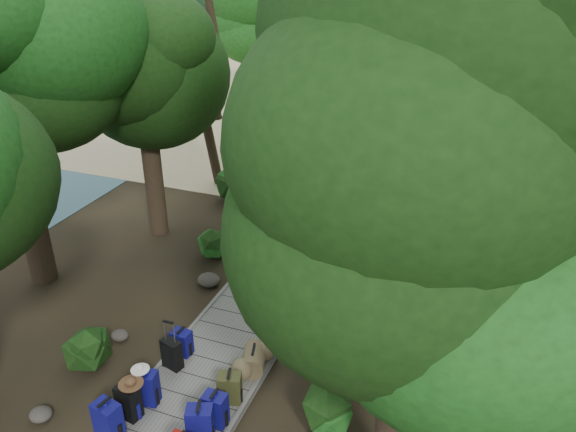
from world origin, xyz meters
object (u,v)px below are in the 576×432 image
at_px(backpack_left_b, 128,400).
at_px(backpack_right_b, 200,423).
at_px(sun_lounger, 463,168).
at_px(backpack_left_d, 182,341).
at_px(kayak, 263,146).
at_px(suitcase_on_boardwalk, 172,354).
at_px(lone_suitcase_on_sand, 364,168).
at_px(backpack_left_c, 147,386).
at_px(backpack_left_a, 108,420).
at_px(duffel_right_khaki, 254,359).
at_px(backpack_right_d, 230,387).
at_px(backpack_right_c, 215,408).

height_order(backpack_left_b, backpack_right_b, backpack_right_b).
bearing_deg(sun_lounger, backpack_left_d, -120.35).
height_order(backpack_left_d, kayak, backpack_left_d).
bearing_deg(suitcase_on_boardwalk, lone_suitcase_on_sand, 99.85).
distance_m(backpack_left_d, sun_lounger, 12.13).
distance_m(backpack_left_c, backpack_right_b, 1.33).
xyz_separation_m(backpack_left_a, backpack_left_d, (0.03, 2.22, -0.12)).
distance_m(backpack_left_a, backpack_left_c, 0.90).
height_order(duffel_right_khaki, sun_lounger, sun_lounger).
bearing_deg(backpack_right_b, kayak, 88.88).
bearing_deg(kayak, backpack_left_b, -84.04).
distance_m(backpack_left_c, suitcase_on_boardwalk, 0.93).
bearing_deg(backpack_left_d, backpack_right_d, -23.98).
relative_size(suitcase_on_boardwalk, kayak, 0.18).
bearing_deg(sun_lounger, backpack_right_d, -112.97).
height_order(suitcase_on_boardwalk, sun_lounger, suitcase_on_boardwalk).
distance_m(backpack_left_b, lone_suitcase_on_sand, 11.85).
bearing_deg(backpack_left_c, backpack_left_d, 84.73).
bearing_deg(backpack_right_b, backpack_right_d, 66.68).
bearing_deg(backpack_right_d, backpack_right_b, -110.91).
height_order(backpack_left_a, suitcase_on_boardwalk, backpack_left_a).
relative_size(backpack_left_b, backpack_right_b, 0.93).
xyz_separation_m(backpack_right_d, lone_suitcase_on_sand, (-0.32, 10.88, -0.07)).
height_order(backpack_left_d, backpack_right_d, backpack_right_d).
xyz_separation_m(backpack_left_d, kayak, (-3.15, 11.41, -0.22)).
bearing_deg(kayak, lone_suitcase_on_sand, -24.73).
xyz_separation_m(backpack_left_c, kayak, (-3.25, 12.73, -0.29)).
relative_size(backpack_left_c, lone_suitcase_on_sand, 1.07).
bearing_deg(backpack_right_b, sun_lounger, 57.65).
bearing_deg(backpack_left_b, backpack_right_d, 42.03).
relative_size(backpack_left_a, backpack_left_d, 1.42).
xyz_separation_m(backpack_left_b, kayak, (-3.14, 13.12, -0.28)).
height_order(backpack_left_a, lone_suitcase_on_sand, backpack_left_a).
height_order(backpack_left_a, backpack_right_c, backpack_left_a).
distance_m(backpack_right_b, kayak, 13.90).
distance_m(backpack_left_a, backpack_left_b, 0.51).
bearing_deg(backpack_right_d, backpack_right_c, -107.70).
relative_size(duffel_right_khaki, suitcase_on_boardwalk, 1.09).
xyz_separation_m(backpack_left_b, backpack_right_d, (1.43, 0.93, -0.04)).
xyz_separation_m(backpack_right_b, lone_suitcase_on_sand, (-0.27, 11.83, -0.14)).
xyz_separation_m(duffel_right_khaki, lone_suitcase_on_sand, (-0.38, 10.00, 0.02)).
xyz_separation_m(backpack_left_a, backpack_left_b, (0.02, 0.51, -0.05)).
xyz_separation_m(backpack_left_a, sun_lounger, (4.24, 13.59, -0.19)).
bearing_deg(backpack_right_c, backpack_left_b, -163.75).
distance_m(backpack_left_b, duffel_right_khaki, 2.34).
height_order(backpack_right_b, lone_suitcase_on_sand, backpack_right_b).
height_order(backpack_left_b, backpack_right_c, backpack_left_b).
distance_m(backpack_right_c, suitcase_on_boardwalk, 1.67).
bearing_deg(backpack_right_c, lone_suitcase_on_sand, 92.75).
bearing_deg(backpack_right_c, backpack_right_b, -96.32).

